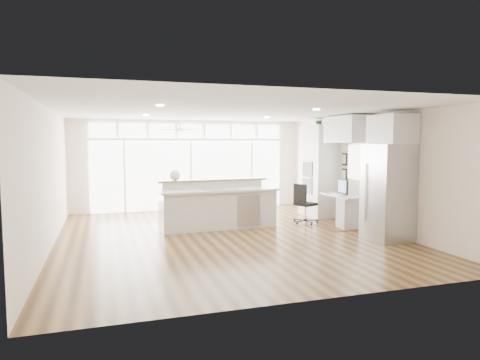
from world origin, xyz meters
name	(u,v)px	position (x,y,z in m)	size (l,w,h in m)	color
floor	(226,237)	(0.00, 0.00, -0.01)	(7.00, 8.00, 0.02)	#452C15
ceiling	(226,111)	(0.00, 0.00, 2.70)	(7.00, 8.00, 0.02)	silver
wall_back	(190,165)	(0.00, 4.00, 1.35)	(7.00, 0.04, 2.70)	silver
wall_front	(313,197)	(0.00, -4.00, 1.35)	(7.00, 0.04, 2.70)	silver
wall_left	(49,178)	(-3.50, 0.00, 1.35)	(0.04, 8.00, 2.70)	silver
wall_right	(366,171)	(3.50, 0.00, 1.35)	(0.04, 8.00, 2.70)	silver
glass_wall	(191,175)	(0.00, 3.94, 1.05)	(5.80, 0.06, 2.08)	white
transom_row	(190,131)	(0.00, 3.94, 2.38)	(5.90, 0.06, 0.40)	white
desk_window	(358,162)	(3.46, 0.30, 1.55)	(0.04, 0.85, 0.85)	white
ceiling_fan	(180,126)	(-0.50, 2.80, 2.48)	(1.16, 1.16, 0.32)	white
recessed_lights	(223,113)	(0.00, 0.20, 2.68)	(3.40, 3.00, 0.02)	white
oven_cabinet	(318,171)	(3.17, 1.80, 1.25)	(0.64, 1.20, 2.50)	silver
desk_nook	(345,210)	(3.13, 0.30, 0.38)	(0.72, 1.30, 0.76)	silver
upper_cabinets	(349,129)	(3.17, 0.30, 2.35)	(0.64, 1.30, 0.64)	silver
refrigerator	(388,192)	(3.11, -1.35, 1.00)	(0.76, 0.90, 2.00)	#A9A9AE
fridge_cabinet	(392,129)	(3.17, -1.35, 2.30)	(0.64, 0.90, 0.60)	silver
framed_photos	(344,167)	(3.46, 0.92, 1.40)	(0.06, 0.22, 0.80)	black
kitchen_island	(218,204)	(0.07, 0.93, 0.57)	(2.85, 1.08, 1.13)	silver
rug	(346,228)	(2.95, -0.03, 0.01)	(0.95, 0.68, 0.01)	#391B12
office_chair	(306,204)	(2.31, 0.84, 0.50)	(0.52, 0.48, 1.00)	black
fishbowl	(175,175)	(-0.90, 1.27, 1.26)	(0.26, 0.26, 0.26)	silver
monitor	(343,186)	(3.05, 0.30, 0.96)	(0.08, 0.49, 0.41)	black
keyboard	(337,195)	(2.88, 0.30, 0.77)	(0.13, 0.35, 0.02)	white
potted_plant	(319,121)	(3.17, 1.80, 2.63)	(0.29, 0.33, 0.25)	#2A5B27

